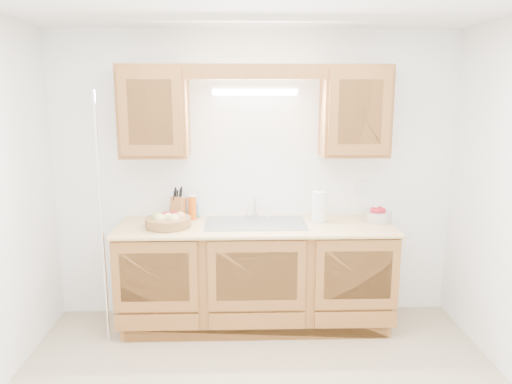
{
  "coord_description": "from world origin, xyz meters",
  "views": [
    {
      "loc": [
        -0.12,
        -2.83,
        1.99
      ],
      "look_at": [
        -0.01,
        0.85,
        1.24
      ],
      "focal_mm": 35.0,
      "sensor_mm": 36.0,
      "label": 1
    }
  ],
  "objects_px": {
    "paper_towel": "(319,207)",
    "apple_bowl": "(377,215)",
    "fruit_basket": "(168,221)",
    "knife_block": "(178,208)"
  },
  "relations": [
    {
      "from": "paper_towel",
      "to": "apple_bowl",
      "type": "bearing_deg",
      "value": -2.73
    },
    {
      "from": "paper_towel",
      "to": "apple_bowl",
      "type": "relative_size",
      "value": 1.16
    },
    {
      "from": "fruit_basket",
      "to": "paper_towel",
      "type": "bearing_deg",
      "value": 5.87
    },
    {
      "from": "paper_towel",
      "to": "apple_bowl",
      "type": "xyz_separation_m",
      "value": [
        0.49,
        -0.02,
        -0.07
      ]
    },
    {
      "from": "knife_block",
      "to": "apple_bowl",
      "type": "relative_size",
      "value": 1.13
    },
    {
      "from": "knife_block",
      "to": "apple_bowl",
      "type": "bearing_deg",
      "value": 13.79
    },
    {
      "from": "fruit_basket",
      "to": "apple_bowl",
      "type": "height_order",
      "value": "apple_bowl"
    },
    {
      "from": "fruit_basket",
      "to": "knife_block",
      "type": "relative_size",
      "value": 1.24
    },
    {
      "from": "fruit_basket",
      "to": "paper_towel",
      "type": "relative_size",
      "value": 1.2
    },
    {
      "from": "knife_block",
      "to": "paper_towel",
      "type": "distance_m",
      "value": 1.2
    }
  ]
}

